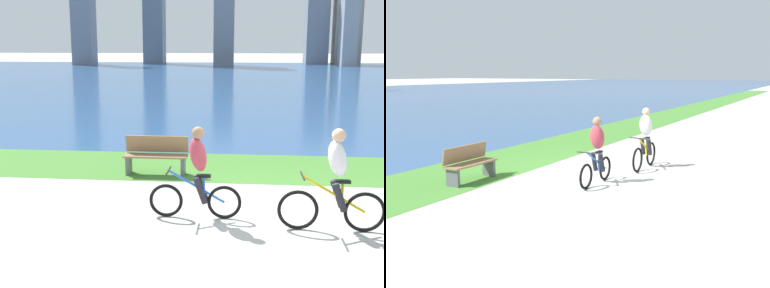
% 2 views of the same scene
% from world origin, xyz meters
% --- Properties ---
extents(ground_plane, '(300.00, 300.00, 0.00)m').
position_xyz_m(ground_plane, '(0.00, 0.00, 0.00)').
color(ground_plane, '#B2AFA8').
extents(grass_strip_bayside, '(120.00, 2.95, 0.01)m').
position_xyz_m(grass_strip_bayside, '(0.00, 3.32, 0.00)').
color(grass_strip_bayside, '#478433').
rests_on(grass_strip_bayside, ground).
extents(cyclist_lead, '(1.64, 0.52, 1.64)m').
position_xyz_m(cyclist_lead, '(-1.37, -0.41, 0.83)').
color(cyclist_lead, black).
rests_on(cyclist_lead, ground).
extents(cyclist_trailing, '(1.75, 0.52, 1.72)m').
position_xyz_m(cyclist_trailing, '(0.92, -0.80, 0.84)').
color(cyclist_trailing, black).
rests_on(cyclist_trailing, ground).
extents(bench_near_path, '(1.50, 0.47, 0.90)m').
position_xyz_m(bench_near_path, '(-2.61, 2.51, 0.45)').
color(bench_near_path, olive).
rests_on(bench_near_path, ground).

